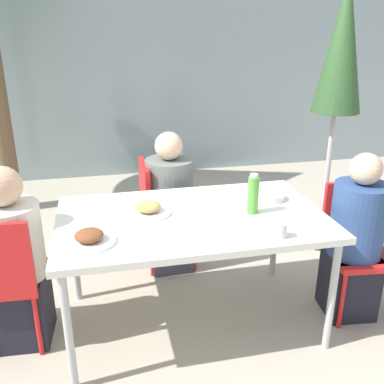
% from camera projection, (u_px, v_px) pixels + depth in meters
% --- Properties ---
extents(ground_plane, '(24.00, 24.00, 0.00)m').
position_uv_depth(ground_plane, '(192.00, 320.00, 2.82)').
color(ground_plane, '#B2A893').
extents(building_facade, '(10.00, 0.20, 3.00)m').
position_uv_depth(building_facade, '(135.00, 55.00, 5.26)').
color(building_facade, '#89999E').
rests_on(building_facade, ground).
extents(dining_table, '(1.59, 0.96, 0.76)m').
position_uv_depth(dining_table, '(192.00, 223.00, 2.57)').
color(dining_table, silver).
rests_on(dining_table, ground).
extents(chair_left, '(0.42, 0.42, 0.86)m').
position_uv_depth(chair_left, '(2.00, 275.00, 2.41)').
color(chair_left, red).
rests_on(chair_left, ground).
extents(person_left, '(0.36, 0.36, 1.11)m').
position_uv_depth(person_left, '(15.00, 264.00, 2.48)').
color(person_left, black).
rests_on(person_left, ground).
extents(chair_right, '(0.44, 0.44, 0.86)m').
position_uv_depth(chair_right, '(356.00, 238.00, 2.82)').
color(chair_right, red).
rests_on(chair_right, ground).
extents(person_right, '(0.34, 0.34, 1.11)m').
position_uv_depth(person_right, '(355.00, 242.00, 2.74)').
color(person_right, black).
rests_on(person_right, ground).
extents(chair_far, '(0.41, 0.41, 0.86)m').
position_uv_depth(chair_far, '(159.00, 207.00, 3.33)').
color(chair_far, red).
rests_on(chair_far, ground).
extents(person_far, '(0.36, 0.36, 1.10)m').
position_uv_depth(person_far, '(170.00, 207.00, 3.30)').
color(person_far, '#383842').
rests_on(person_far, ground).
extents(closed_umbrella, '(0.39, 0.39, 2.19)m').
position_uv_depth(closed_umbrella, '(341.00, 56.00, 3.29)').
color(closed_umbrella, '#333333').
rests_on(closed_umbrella, ground).
extents(plate_0, '(0.27, 0.27, 0.07)m').
position_uv_depth(plate_0, '(89.00, 238.00, 2.21)').
color(plate_0, white).
rests_on(plate_0, dining_table).
extents(plate_1, '(0.28, 0.28, 0.07)m').
position_uv_depth(plate_1, '(148.00, 209.00, 2.57)').
color(plate_1, white).
rests_on(plate_1, dining_table).
extents(bottle, '(0.07, 0.07, 0.25)m').
position_uv_depth(bottle, '(253.00, 194.00, 2.55)').
color(bottle, '#51A338').
rests_on(bottle, dining_table).
extents(drinking_cup, '(0.07, 0.07, 0.08)m').
position_uv_depth(drinking_cup, '(281.00, 230.00, 2.27)').
color(drinking_cup, silver).
rests_on(drinking_cup, dining_table).
extents(salad_bowl, '(0.20, 0.20, 0.05)m').
position_uv_depth(salad_bowl, '(269.00, 196.00, 2.78)').
color(salad_bowl, white).
rests_on(salad_bowl, dining_table).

